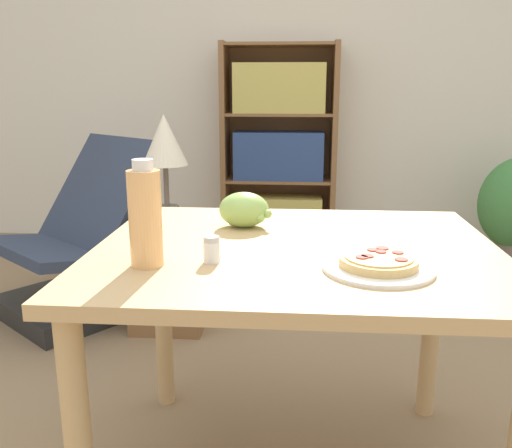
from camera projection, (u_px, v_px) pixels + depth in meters
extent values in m
cube|color=silver|center=(291.00, 63.00, 3.86)|extent=(8.00, 0.05, 2.60)
cube|color=tan|center=(296.00, 252.00, 1.44)|extent=(1.06, 0.88, 0.03)
cylinder|color=tan|center=(163.00, 315.00, 1.93)|extent=(0.06, 0.06, 0.69)
cylinder|color=tan|center=(432.00, 323.00, 1.86)|extent=(0.06, 0.06, 0.69)
cylinder|color=white|center=(378.00, 268.00, 1.24)|extent=(0.26, 0.26, 0.01)
cylinder|color=#DBB26B|center=(378.00, 262.00, 1.24)|extent=(0.18, 0.18, 0.02)
cylinder|color=#EACC7A|center=(379.00, 257.00, 1.24)|extent=(0.15, 0.15, 0.00)
cylinder|color=#A83328|center=(398.00, 252.00, 1.26)|extent=(0.03, 0.03, 0.00)
cylinder|color=#A83328|center=(367.00, 256.00, 1.23)|extent=(0.03, 0.03, 0.00)
cylinder|color=#A83328|center=(401.00, 259.00, 1.21)|extent=(0.03, 0.03, 0.00)
cylinder|color=#A83328|center=(372.00, 250.00, 1.28)|extent=(0.03, 0.03, 0.00)
cylinder|color=#A83328|center=(381.00, 252.00, 1.26)|extent=(0.02, 0.02, 0.00)
cylinder|color=#A83328|center=(382.00, 248.00, 1.29)|extent=(0.03, 0.03, 0.00)
cylinder|color=#A83328|center=(362.00, 257.00, 1.22)|extent=(0.03, 0.03, 0.00)
ellipsoid|color=#93BC5B|center=(244.00, 210.00, 1.62)|extent=(0.15, 0.12, 0.11)
sphere|color=#93BC5B|center=(255.00, 216.00, 1.64)|extent=(0.03, 0.03, 0.03)
sphere|color=#93BC5B|center=(239.00, 214.00, 1.59)|extent=(0.02, 0.02, 0.02)
sphere|color=#93BC5B|center=(268.00, 214.00, 1.59)|extent=(0.03, 0.03, 0.03)
sphere|color=#93BC5B|center=(260.00, 218.00, 1.58)|extent=(0.03, 0.03, 0.03)
sphere|color=#93BC5B|center=(254.00, 208.00, 1.64)|extent=(0.02, 0.02, 0.02)
sphere|color=#93BC5B|center=(229.00, 203.00, 1.64)|extent=(0.02, 0.02, 0.02)
sphere|color=#93BC5B|center=(234.00, 215.00, 1.64)|extent=(0.02, 0.02, 0.02)
sphere|color=#93BC5B|center=(239.00, 220.00, 1.60)|extent=(0.03, 0.03, 0.03)
sphere|color=#93BC5B|center=(232.00, 221.00, 1.62)|extent=(0.03, 0.03, 0.03)
sphere|color=#93BC5B|center=(260.00, 215.00, 1.59)|extent=(0.03, 0.03, 0.03)
cylinder|color=#EFB270|center=(145.00, 219.00, 1.25)|extent=(0.08, 0.08, 0.23)
cylinder|color=white|center=(143.00, 165.00, 1.22)|extent=(0.05, 0.05, 0.03)
cylinder|color=white|center=(212.00, 252.00, 1.29)|extent=(0.04, 0.04, 0.05)
cylinder|color=#B7B7BC|center=(211.00, 239.00, 1.28)|extent=(0.04, 0.04, 0.01)
cube|color=black|center=(68.00, 305.00, 2.77)|extent=(0.80, 0.80, 0.10)
cube|color=#2D384C|center=(58.00, 251.00, 2.63)|extent=(0.81, 0.79, 0.14)
cube|color=#2D384C|center=(100.00, 193.00, 2.79)|extent=(0.76, 0.72, 0.55)
cube|color=brown|center=(225.00, 147.00, 3.87)|extent=(0.04, 0.31, 1.43)
cube|color=brown|center=(333.00, 148.00, 3.81)|extent=(0.04, 0.31, 1.43)
cube|color=brown|center=(280.00, 145.00, 3.98)|extent=(0.80, 0.01, 1.43)
cube|color=brown|center=(278.00, 242.00, 4.01)|extent=(0.73, 0.30, 0.02)
cube|color=#CCBC5B|center=(278.00, 219.00, 3.94)|extent=(0.63, 0.22, 0.33)
cube|color=brown|center=(278.00, 180.00, 3.90)|extent=(0.73, 0.30, 0.02)
cube|color=navy|center=(279.00, 156.00, 3.83)|extent=(0.63, 0.22, 0.33)
cube|color=brown|center=(279.00, 114.00, 3.78)|extent=(0.73, 0.30, 0.02)
cube|color=#CCBC5B|center=(279.00, 88.00, 3.71)|extent=(0.63, 0.22, 0.33)
cube|color=brown|center=(280.00, 45.00, 3.67)|extent=(0.73, 0.30, 0.02)
cube|color=brown|center=(170.00, 272.00, 2.61)|extent=(0.34, 0.34, 0.54)
cylinder|color=#665B51|center=(167.00, 212.00, 2.54)|extent=(0.11, 0.11, 0.06)
cylinder|color=#665B51|center=(166.00, 186.00, 2.50)|extent=(0.02, 0.02, 0.19)
cone|color=beige|center=(164.00, 140.00, 2.45)|extent=(0.21, 0.21, 0.23)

